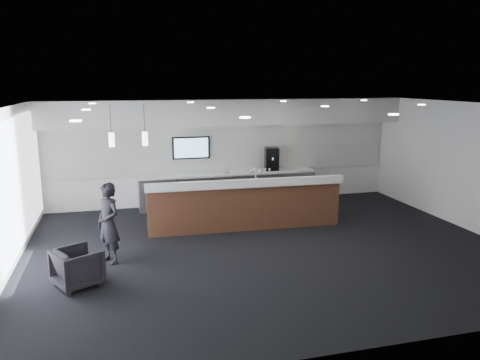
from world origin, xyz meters
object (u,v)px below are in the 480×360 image
object	(u,v)px
armchair	(78,267)
lounge_guest	(109,223)
coffee_machine	(272,159)
service_counter	(244,204)

from	to	relation	value
armchair	lounge_guest	size ratio (longest dim) A/B	0.47
coffee_machine	armchair	xyz separation A→B (m)	(-5.07, -4.63, -0.94)
service_counter	armchair	distance (m)	4.41
service_counter	coffee_machine	world-z (taller)	coffee_machine
service_counter	armchair	world-z (taller)	service_counter
armchair	lounge_guest	xyz separation A→B (m)	(0.53, 0.97, 0.46)
coffee_machine	armchair	bearing A→B (deg)	-127.34
service_counter	armchair	size ratio (longest dim) A/B	6.39
service_counter	coffee_machine	bearing A→B (deg)	59.18
service_counter	lounge_guest	distance (m)	3.46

